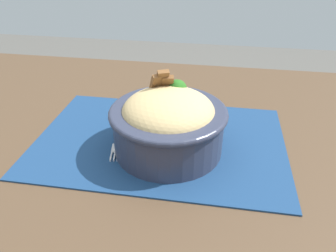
{
  "coord_description": "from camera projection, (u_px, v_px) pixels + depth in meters",
  "views": [
    {
      "loc": [
        -0.13,
        0.48,
        1.08
      ],
      "look_at": [
        -0.06,
        0.0,
        0.79
      ],
      "focal_mm": 35.03,
      "sensor_mm": 36.0,
      "label": 1
    }
  ],
  "objects": [
    {
      "name": "table",
      "position": [
        140.0,
        172.0,
        0.63
      ],
      "size": [
        1.36,
        0.87,
        0.74
      ],
      "color": "#4C3826",
      "rests_on": "ground_plane"
    },
    {
      "name": "placemat",
      "position": [
        160.0,
        140.0,
        0.62
      ],
      "size": [
        0.46,
        0.31,
        0.0
      ],
      "primitive_type": "cube",
      "rotation": [
        0.0,
        0.0,
        0.0
      ],
      "color": "navy",
      "rests_on": "table"
    },
    {
      "name": "bowl",
      "position": [
        168.0,
        123.0,
        0.56
      ],
      "size": [
        0.22,
        0.22,
        0.14
      ],
      "color": "#2D3347",
      "rests_on": "placemat"
    },
    {
      "name": "fork",
      "position": [
        119.0,
        141.0,
        0.61
      ],
      "size": [
        0.04,
        0.14,
        0.0
      ],
      "color": "silver",
      "rests_on": "placemat"
    }
  ]
}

